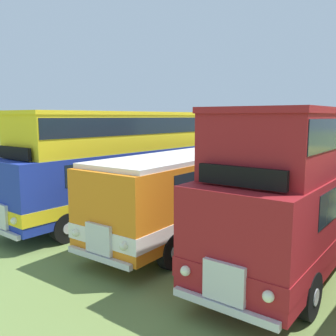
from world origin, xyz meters
The scene contains 3 objects.
bus_first_in_row centered at (-9.92, -0.08, 2.47)m, with size 2.91×11.19×4.49m.
bus_second_in_row centered at (-5.96, 0.37, 1.76)m, with size 2.75×11.42×2.99m.
bus_third_in_row centered at (-1.98, -0.24, 2.47)m, with size 2.67×10.59×4.49m.
Camera 1 is at (1.14, -11.59, 4.29)m, focal length 39.05 mm.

